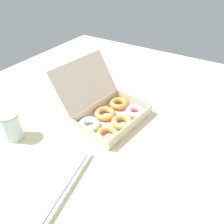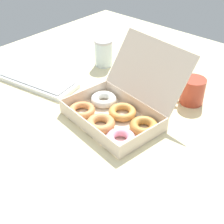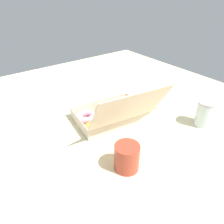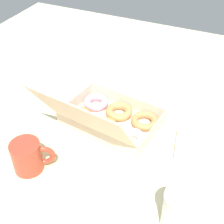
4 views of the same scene
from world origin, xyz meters
TOP-DOWN VIEW (x-y plane):
  - ground_plane at (0.00, 0.00)cm, footprint 180.00×180.00cm
  - donut_box at (-3.63, 1.61)cm, footprint 36.95×38.16cm
  - coffee_mug at (10.09, 29.00)cm, footprint 12.32×9.36cm
  - glass_jar at (-35.70, 29.63)cm, footprint 8.35×8.35cm
  - paper_napkin at (15.25, -24.32)cm, footprint 16.59×15.54cm

SIDE VIEW (x-z plane):
  - ground_plane at x=0.00cm, z-range -2.00..0.00cm
  - paper_napkin at x=15.25cm, z-range 0.00..0.15cm
  - donut_box at x=-3.63cm, z-range -8.85..15.34cm
  - coffee_mug at x=10.09cm, z-range 0.13..10.17cm
  - glass_jar at x=-35.70cm, z-range 0.05..12.38cm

